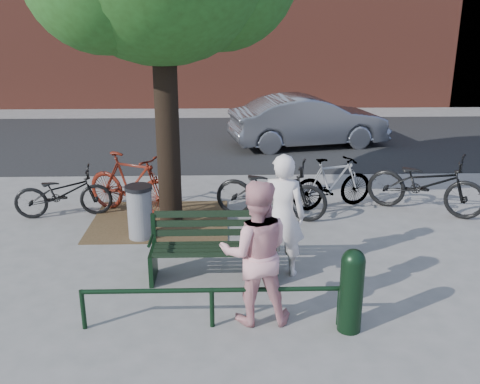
{
  "coord_description": "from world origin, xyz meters",
  "views": [
    {
      "loc": [
        0.17,
        -6.7,
        3.53
      ],
      "look_at": [
        0.39,
        1.0,
        0.94
      ],
      "focal_mm": 40.0,
      "sensor_mm": 36.0,
      "label": 1
    }
  ],
  "objects_px": {
    "bollard": "(352,288)",
    "bicycle_c": "(271,190)",
    "park_bench": "(214,245)",
    "person_left": "(282,215)",
    "person_right": "(256,253)",
    "litter_bin": "(140,212)",
    "parked_car": "(309,121)"
  },
  "relations": [
    {
      "from": "bollard",
      "to": "bicycle_c",
      "type": "bearing_deg",
      "value": 99.7
    },
    {
      "from": "park_bench",
      "to": "bicycle_c",
      "type": "distance_m",
      "value": 2.43
    },
    {
      "from": "person_left",
      "to": "person_right",
      "type": "height_order",
      "value": "person_right"
    },
    {
      "from": "bollard",
      "to": "park_bench",
      "type": "bearing_deg",
      "value": 138.99
    },
    {
      "from": "litter_bin",
      "to": "bicycle_c",
      "type": "height_order",
      "value": "bicycle_c"
    },
    {
      "from": "bollard",
      "to": "parked_car",
      "type": "distance_m",
      "value": 9.1
    },
    {
      "from": "park_bench",
      "to": "litter_bin",
      "type": "relative_size",
      "value": 1.93
    },
    {
      "from": "park_bench",
      "to": "bollard",
      "type": "distance_m",
      "value": 2.12
    },
    {
      "from": "person_right",
      "to": "person_left",
      "type": "bearing_deg",
      "value": -111.13
    },
    {
      "from": "litter_bin",
      "to": "parked_car",
      "type": "height_order",
      "value": "parked_car"
    },
    {
      "from": "person_right",
      "to": "bicycle_c",
      "type": "height_order",
      "value": "person_right"
    },
    {
      "from": "bollard",
      "to": "bicycle_c",
      "type": "relative_size",
      "value": 0.51
    },
    {
      "from": "park_bench",
      "to": "litter_bin",
      "type": "height_order",
      "value": "park_bench"
    },
    {
      "from": "person_right",
      "to": "parked_car",
      "type": "height_order",
      "value": "person_right"
    },
    {
      "from": "person_left",
      "to": "bollard",
      "type": "xyz_separation_m",
      "value": [
        0.65,
        -1.46,
        -0.33
      ]
    },
    {
      "from": "person_right",
      "to": "bollard",
      "type": "bearing_deg",
      "value": 165.24
    },
    {
      "from": "litter_bin",
      "to": "bollard",
      "type": "bearing_deg",
      "value": -44.39
    },
    {
      "from": "park_bench",
      "to": "person_right",
      "type": "height_order",
      "value": "person_right"
    },
    {
      "from": "person_right",
      "to": "parked_car",
      "type": "bearing_deg",
      "value": -103.67
    },
    {
      "from": "person_right",
      "to": "bollard",
      "type": "xyz_separation_m",
      "value": [
        1.09,
        -0.26,
        -0.33
      ]
    },
    {
      "from": "person_right",
      "to": "parked_car",
      "type": "xyz_separation_m",
      "value": [
        1.95,
        8.8,
        -0.18
      ]
    },
    {
      "from": "person_right",
      "to": "parked_car",
      "type": "relative_size",
      "value": 0.41
    },
    {
      "from": "bicycle_c",
      "to": "parked_car",
      "type": "bearing_deg",
      "value": 0.44
    },
    {
      "from": "person_left",
      "to": "person_right",
      "type": "distance_m",
      "value": 1.28
    },
    {
      "from": "park_bench",
      "to": "bollard",
      "type": "bearing_deg",
      "value": -41.01
    },
    {
      "from": "person_right",
      "to": "litter_bin",
      "type": "height_order",
      "value": "person_right"
    },
    {
      "from": "bollard",
      "to": "litter_bin",
      "type": "bearing_deg",
      "value": 135.61
    },
    {
      "from": "person_left",
      "to": "bicycle_c",
      "type": "xyz_separation_m",
      "value": [
        0.03,
        2.15,
        -0.35
      ]
    },
    {
      "from": "person_left",
      "to": "bollard",
      "type": "distance_m",
      "value": 1.63
    },
    {
      "from": "bicycle_c",
      "to": "person_left",
      "type": "bearing_deg",
      "value": -165.17
    },
    {
      "from": "park_bench",
      "to": "bicycle_c",
      "type": "bearing_deg",
      "value": 66.18
    },
    {
      "from": "bicycle_c",
      "to": "parked_car",
      "type": "relative_size",
      "value": 0.47
    }
  ]
}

